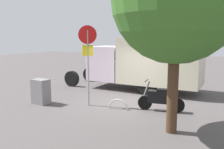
% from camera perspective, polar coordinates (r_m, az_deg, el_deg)
% --- Properties ---
extents(ground_plane, '(60.00, 60.00, 0.00)m').
position_cam_1_polar(ground_plane, '(10.60, 4.11, -7.00)').
color(ground_plane, '#4F4949').
extents(box_truck_near, '(7.59, 2.31, 2.84)m').
position_cam_1_polar(box_truck_near, '(13.21, 7.26, 3.07)').
color(box_truck_near, black).
rests_on(box_truck_near, ground).
extents(motorcycle, '(1.81, 0.61, 1.20)m').
position_cam_1_polar(motorcycle, '(9.73, 11.57, -5.42)').
color(motorcycle, black).
rests_on(motorcycle, ground).
extents(stop_sign, '(0.71, 0.33, 3.35)m').
position_cam_1_polar(stop_sign, '(10.11, -5.67, 5.09)').
color(stop_sign, '#9E9EA3').
rests_on(stop_sign, ground).
extents(utility_cabinet, '(0.78, 0.57, 1.07)m').
position_cam_1_polar(utility_cabinet, '(11.05, -16.31, -3.83)').
color(utility_cabinet, slate).
rests_on(utility_cabinet, ground).
extents(bike_rack_hoop, '(0.85, 0.08, 0.85)m').
position_cam_1_polar(bike_rack_hoop, '(9.90, 1.44, -8.13)').
color(bike_rack_hoop, '#B7B7BC').
rests_on(bike_rack_hoop, ground).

